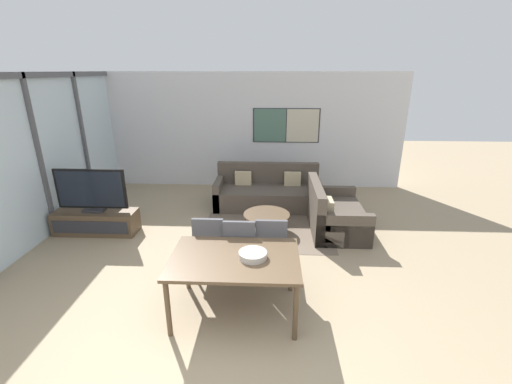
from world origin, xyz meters
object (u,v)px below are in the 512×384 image
sofa_side (332,215)px  dining_chair_left (210,243)px  tv_console (96,222)px  television (91,191)px  dining_chair_right (271,245)px  fruit_bowl (253,254)px  dining_table (235,263)px  dining_chair_centre (240,246)px  coffee_table (267,218)px  sofa_main (268,193)px

sofa_side → dining_chair_left: dining_chair_left is taller
sofa_side → tv_console: bearing=94.6°
television → dining_chair_right: bearing=-22.6°
dining_chair_left → television: bearing=150.6°
tv_console → fruit_bowl: 3.67m
dining_table → dining_chair_centre: size_ratio=1.58×
tv_console → dining_chair_right: dining_chair_right is taller
tv_console → coffee_table: 3.11m
dining_table → fruit_bowl: bearing=-0.9°
tv_console → television: 0.61m
dining_table → dining_chair_right: bearing=59.6°
dining_chair_left → sofa_main: bearing=74.7°
dining_chair_left → fruit_bowl: bearing=-49.3°
dining_table → dining_chair_left: (-0.43, 0.74, -0.15)m
dining_chair_centre → tv_console: bearing=153.4°
dining_chair_centre → coffee_table: bearing=77.4°
dining_chair_centre → dining_chair_right: (0.43, 0.05, 0.00)m
television → fruit_bowl: bearing=-34.7°
tv_console → dining_table: dining_table is taller
sofa_main → dining_chair_centre: size_ratio=2.35×
dining_table → fruit_bowl: 0.24m
dining_table → tv_console: bearing=143.3°
tv_console → dining_chair_centre: bearing=-26.6°
sofa_main → dining_chair_left: 2.95m
dining_chair_left → dining_chair_right: bearing=-0.8°
coffee_table → dining_chair_left: size_ratio=0.88×
sofa_main → coffee_table: size_ratio=2.66×
tv_console → sofa_main: sofa_main is taller
sofa_main → sofa_side: size_ratio=1.46×
fruit_bowl → tv_console: bearing=145.3°
coffee_table → dining_table: bearing=-98.8°
fruit_bowl → dining_chair_left: bearing=130.7°
tv_console → dining_chair_right: size_ratio=1.53×
television → fruit_bowl: 3.62m
coffee_table → dining_chair_centre: (-0.35, -1.55, 0.26)m
tv_console → dining_chair_left: bearing=-29.4°
sofa_side → dining_table: 2.89m
dining_chair_left → dining_chair_centre: 0.43m
sofa_side → coffee_table: 1.23m
tv_console → television: size_ratio=1.17×
television → dining_chair_centre: (2.76, -1.38, -0.29)m
dining_table → dining_chair_centre: dining_chair_centre is taller
television → dining_table: (2.76, -2.06, -0.13)m
coffee_table → dining_chair_right: (0.08, -1.50, 0.26)m
dining_chair_centre → sofa_side: bearing=47.9°
dining_chair_right → fruit_bowl: size_ratio=2.89×
coffee_table → dining_chair_centre: dining_chair_centre is taller
television → dining_chair_left: television is taller
sofa_side → fruit_bowl: size_ratio=4.66×
television → sofa_main: size_ratio=0.56×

